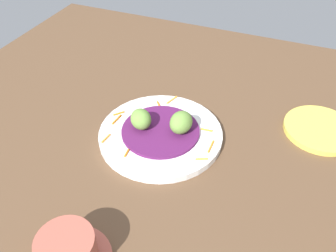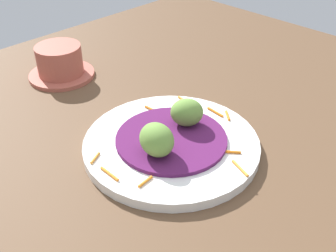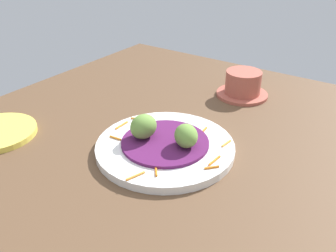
# 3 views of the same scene
# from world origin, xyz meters

# --- Properties ---
(table_surface) EXTENTS (1.10, 1.10, 0.02)m
(table_surface) POSITION_xyz_m (0.00, 0.00, 0.01)
(table_surface) COLOR brown
(table_surface) RESTS_ON ground
(main_plate) EXTENTS (0.27, 0.27, 0.02)m
(main_plate) POSITION_xyz_m (-0.01, -0.06, 0.03)
(main_plate) COLOR white
(main_plate) RESTS_ON table_surface
(cabbage_bed) EXTENTS (0.17, 0.17, 0.01)m
(cabbage_bed) POSITION_xyz_m (-0.01, -0.06, 0.04)
(cabbage_bed) COLOR #51194C
(cabbage_bed) RESTS_ON main_plate
(carrot_garnish) EXTENTS (0.23, 0.24, 0.00)m
(carrot_garnish) POSITION_xyz_m (0.00, -0.05, 0.04)
(carrot_garnish) COLOR orange
(carrot_garnish) RESTS_ON main_plate
(guac_scoop_left) EXTENTS (0.07, 0.07, 0.04)m
(guac_scoop_left) POSITION_xyz_m (-0.02, -0.01, 0.06)
(guac_scoop_left) COLOR olive
(guac_scoop_left) RESTS_ON cabbage_bed
(guac_scoop_center) EXTENTS (0.06, 0.05, 0.05)m
(guac_scoop_center) POSITION_xyz_m (-0.00, -0.10, 0.07)
(guac_scoop_center) COLOR olive
(guac_scoop_center) RESTS_ON cabbage_bed
(terracotta_bowl) EXTENTS (0.13, 0.13, 0.07)m
(terracotta_bowl) POSITION_xyz_m (-0.34, -0.04, 0.05)
(terracotta_bowl) COLOR #A85142
(terracotta_bowl) RESTS_ON table_surface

